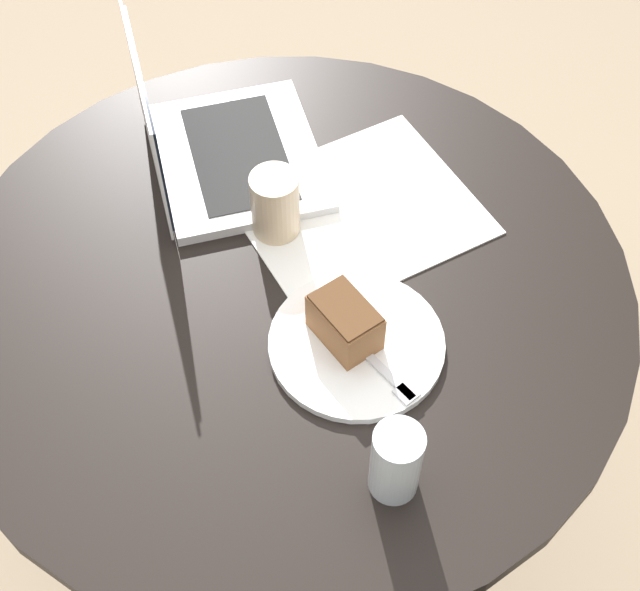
# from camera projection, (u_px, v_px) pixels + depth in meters

# --- Properties ---
(ground_plane) EXTENTS (12.00, 12.00, 0.00)m
(ground_plane) POSITION_uv_depth(u_px,v_px,m) (297.00, 495.00, 1.89)
(ground_plane) COLOR gray
(dining_table) EXTENTS (1.00, 1.00, 0.75)m
(dining_table) POSITION_uv_depth(u_px,v_px,m) (289.00, 352.00, 1.44)
(dining_table) COLOR black
(dining_table) RESTS_ON ground_plane
(paper_document) EXTENTS (0.34, 0.29, 0.00)m
(paper_document) POSITION_uv_depth(u_px,v_px,m) (358.00, 210.00, 1.36)
(paper_document) COLOR white
(paper_document) RESTS_ON dining_table
(plate) EXTENTS (0.24, 0.24, 0.01)m
(plate) POSITION_uv_depth(u_px,v_px,m) (356.00, 344.00, 1.21)
(plate) COLOR white
(plate) RESTS_ON dining_table
(cake_slice) EXTENTS (0.07, 0.10, 0.07)m
(cake_slice) POSITION_uv_depth(u_px,v_px,m) (345.00, 322.00, 1.19)
(cake_slice) COLOR brown
(cake_slice) RESTS_ON plate
(fork) EXTENTS (0.05, 0.17, 0.00)m
(fork) POSITION_uv_depth(u_px,v_px,m) (379.00, 366.00, 1.18)
(fork) COLOR silver
(fork) RESTS_ON plate
(coffee_glass) EXTENTS (0.07, 0.07, 0.11)m
(coffee_glass) POSITION_uv_depth(u_px,v_px,m) (275.00, 205.00, 1.30)
(coffee_glass) COLOR #C6AD89
(coffee_glass) RESTS_ON dining_table
(water_glass) EXTENTS (0.06, 0.06, 0.12)m
(water_glass) POSITION_uv_depth(u_px,v_px,m) (396.00, 462.00, 1.05)
(water_glass) COLOR silver
(water_glass) RESTS_ON dining_table
(laptop) EXTENTS (0.32, 0.35, 0.23)m
(laptop) POSITION_uv_depth(u_px,v_px,m) (217.00, 148.00, 1.39)
(laptop) COLOR silver
(laptop) RESTS_ON dining_table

